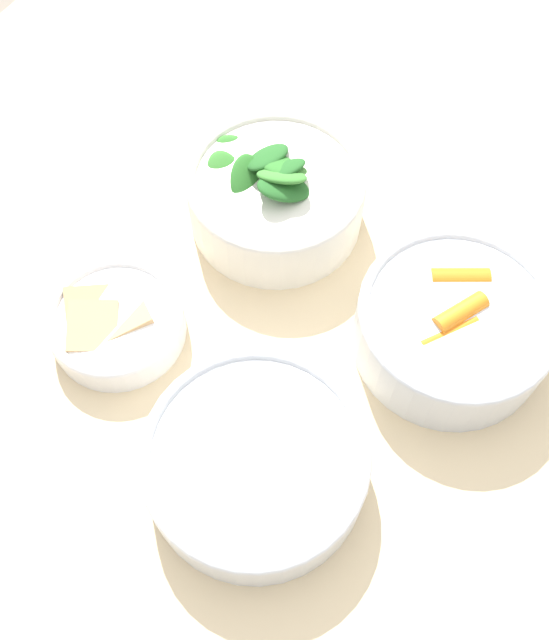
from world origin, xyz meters
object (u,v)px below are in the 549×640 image
(bowl_greens, at_px, (275,195))
(bowl_beans_hotdog, at_px, (256,463))
(bowl_cookies, at_px, (115,322))
(bowl_carrots, at_px, (453,326))

(bowl_greens, height_order, bowl_beans_hotdog, bowl_greens)
(bowl_greens, relative_size, bowl_cookies, 1.39)
(bowl_carrots, relative_size, bowl_cookies, 1.40)
(bowl_carrots, relative_size, bowl_beans_hotdog, 0.95)
(bowl_beans_hotdog, distance_m, bowl_cookies, 0.19)
(bowl_cookies, bearing_deg, bowl_greens, 163.45)
(bowl_greens, relative_size, bowl_beans_hotdog, 0.94)
(bowl_greens, bearing_deg, bowl_cookies, -16.55)
(bowl_beans_hotdog, relative_size, bowl_cookies, 1.47)
(bowl_greens, xyz_separation_m, bowl_cookies, (0.19, -0.06, -0.02))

